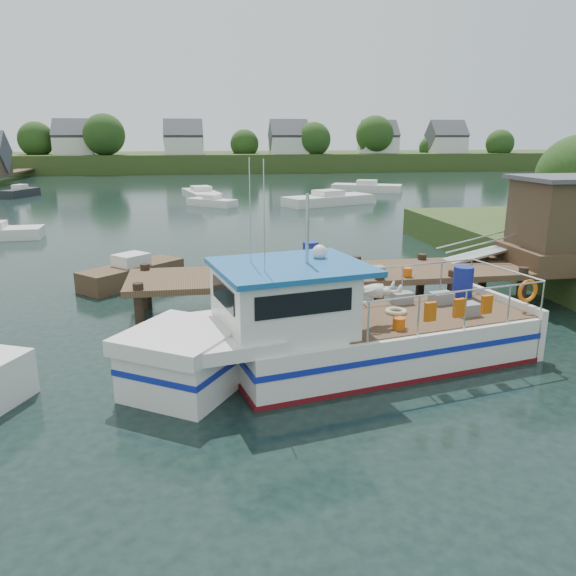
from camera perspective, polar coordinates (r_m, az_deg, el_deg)
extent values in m
plane|color=black|center=(19.23, 2.21, -2.45)|extent=(160.00, 160.00, 0.00)
cylinder|color=#332114|center=(30.10, 26.91, 5.36)|extent=(0.50, 0.50, 3.05)
cube|color=#33471D|center=(102.10, -7.53, 12.63)|extent=(140.00, 24.00, 3.00)
cylinder|color=#332114|center=(100.00, -24.02, 11.82)|extent=(0.60, 0.60, 4.20)
sphere|color=#254317|center=(99.93, -24.22, 13.60)|extent=(5.54, 5.54, 5.54)
cylinder|color=#332114|center=(93.94, -17.99, 12.43)|extent=(0.60, 0.60, 4.80)
sphere|color=#254317|center=(93.88, -18.18, 14.59)|extent=(6.34, 6.34, 6.34)
cylinder|color=#332114|center=(95.06, -11.06, 12.36)|extent=(0.60, 0.60, 3.00)
sphere|color=#254317|center=(94.99, -11.13, 13.69)|extent=(3.96, 3.96, 3.96)
cylinder|color=#332114|center=(97.41, -4.41, 12.83)|extent=(0.60, 0.60, 3.60)
sphere|color=#254317|center=(97.34, -4.44, 14.39)|extent=(4.75, 4.75, 4.75)
cylinder|color=#332114|center=(95.08, 2.61, 12.98)|extent=(0.60, 0.60, 4.20)
sphere|color=#254317|center=(95.01, 2.63, 14.85)|extent=(5.54, 5.54, 5.54)
cylinder|color=#332114|center=(99.85, 8.71, 13.10)|extent=(0.60, 0.60, 4.80)
sphere|color=#254317|center=(99.79, 8.80, 15.14)|extent=(6.34, 6.34, 6.34)
cylinder|color=#332114|center=(105.63, 14.17, 12.44)|extent=(0.60, 0.60, 3.00)
sphere|color=#254317|center=(105.56, 14.25, 13.65)|extent=(3.96, 3.96, 3.96)
cylinder|color=#332114|center=(106.93, 20.59, 12.14)|extent=(0.60, 0.60, 3.60)
sphere|color=#254317|center=(106.86, 20.73, 13.56)|extent=(4.75, 4.75, 4.75)
cube|color=silver|center=(97.68, -20.80, 13.21)|extent=(6.00, 5.00, 3.00)
cube|color=#47474C|center=(97.66, -20.91, 14.32)|extent=(6.20, 5.09, 5.09)
cube|color=silver|center=(94.96, -10.52, 13.89)|extent=(6.00, 5.00, 3.00)
cube|color=#47474C|center=(94.94, -10.58, 15.04)|extent=(6.20, 5.09, 5.09)
cube|color=silver|center=(95.26, 0.06, 14.14)|extent=(6.00, 5.00, 3.00)
cube|color=#47474C|center=(95.25, 0.06, 15.28)|extent=(6.20, 5.09, 5.09)
cube|color=silver|center=(101.07, 9.13, 14.02)|extent=(6.00, 5.00, 3.00)
cube|color=#47474C|center=(101.05, 9.17, 15.10)|extent=(6.20, 5.09, 5.09)
cube|color=silver|center=(104.54, 15.74, 13.69)|extent=(6.00, 5.00, 3.00)
cube|color=#47474C|center=(104.53, 15.82, 14.73)|extent=(6.20, 5.09, 5.09)
cube|color=#4F3825|center=(85.59, -26.37, 10.46)|extent=(2.20, 20.00, 0.25)
cube|color=#4F3825|center=(19.37, 8.05, 1.53)|extent=(16.00, 3.00, 0.20)
cylinder|color=black|center=(17.52, -14.81, -2.52)|extent=(0.32, 0.32, 1.90)
cylinder|color=black|center=(20.00, -14.18, -0.27)|extent=(0.32, 0.32, 1.90)
cylinder|color=black|center=(17.44, -6.61, -2.17)|extent=(0.32, 0.32, 1.90)
cylinder|color=black|center=(19.94, -7.01, 0.04)|extent=(0.32, 0.32, 1.90)
cylinder|color=black|center=(17.73, 1.49, -1.79)|extent=(0.32, 0.32, 1.90)
cylinder|color=black|center=(20.19, 0.10, 0.34)|extent=(0.32, 0.32, 1.90)
cylinder|color=black|center=(18.35, 9.18, -1.39)|extent=(0.32, 0.32, 1.90)
cylinder|color=black|center=(20.73, 6.92, 0.63)|extent=(0.32, 0.32, 1.90)
cylinder|color=black|center=(19.28, 16.25, -1.00)|extent=(0.32, 0.32, 1.90)
cylinder|color=black|center=(21.56, 13.32, 0.90)|extent=(0.32, 0.32, 1.90)
cylinder|color=black|center=(20.47, 22.58, -0.64)|extent=(0.32, 0.32, 1.90)
cylinder|color=black|center=(22.63, 19.17, 1.13)|extent=(0.32, 0.32, 1.90)
cylinder|color=black|center=(23.92, 24.45, 1.32)|extent=(0.32, 0.32, 1.90)
cube|color=#4F3825|center=(22.38, 25.49, 3.09)|extent=(3.20, 3.00, 0.60)
cube|color=#463627|center=(22.17, 25.90, 6.63)|extent=(2.60, 2.60, 2.40)
cube|color=#47474C|center=(22.04, 26.29, 9.96)|extent=(3.00, 3.00, 0.15)
cube|color=#A5A8AD|center=(21.94, 19.20, 3.38)|extent=(3.34, 0.90, 0.79)
cylinder|color=silver|center=(21.50, 19.81, 4.46)|extent=(3.34, 0.05, 0.76)
cylinder|color=silver|center=(22.19, 18.83, 4.86)|extent=(3.34, 0.05, 0.76)
cube|color=slate|center=(18.10, 6.00, 1.48)|extent=(0.60, 0.40, 0.30)
cube|color=slate|center=(18.57, 8.81, 1.73)|extent=(0.60, 0.40, 0.30)
cylinder|color=#CD550C|center=(18.63, 12.02, 1.59)|extent=(0.30, 0.30, 0.28)
cylinder|color=navy|center=(19.65, 2.31, 3.49)|extent=(0.56, 0.56, 0.85)
cube|color=silver|center=(15.11, 9.18, -5.27)|extent=(8.27, 4.62, 1.20)
cube|color=silver|center=(13.42, -10.67, -8.04)|extent=(3.06, 3.06, 1.20)
cube|color=silver|center=(13.14, -10.83, -5.02)|extent=(3.33, 3.37, 0.36)
cube|color=silver|center=(13.35, -6.42, -4.64)|extent=(2.63, 3.32, 0.31)
cube|color=#132297|center=(15.05, 9.20, -4.73)|extent=(8.38, 4.68, 0.15)
cube|color=#132297|center=(13.36, -10.70, -7.45)|extent=(3.11, 3.11, 0.15)
cube|color=#5F0D12|center=(15.30, 9.09, -7.18)|extent=(8.38, 4.66, 0.15)
cube|color=#4F3825|center=(15.55, 13.27, -2.52)|extent=(6.07, 3.87, 0.04)
cube|color=silver|center=(17.39, 20.88, -2.98)|extent=(0.83, 3.10, 1.40)
cube|color=silver|center=(13.56, -0.54, -1.32)|extent=(3.39, 3.23, 1.56)
cube|color=black|center=(12.25, 1.68, -1.61)|extent=(2.25, 0.50, 0.52)
cube|color=black|center=(14.72, -2.40, 1.26)|extent=(2.25, 0.50, 0.52)
cube|color=black|center=(13.05, -6.59, -0.65)|extent=(0.41, 1.84, 0.52)
cube|color=#18589A|center=(13.42, 0.29, 2.18)|extent=(4.07, 3.66, 0.12)
cylinder|color=silver|center=(13.40, 1.96, 6.01)|extent=(0.10, 0.10, 1.66)
cylinder|color=silver|center=(12.42, -2.44, 7.22)|extent=(0.03, 0.03, 2.50)
cylinder|color=silver|center=(13.40, -3.87, 7.79)|extent=(0.03, 0.03, 2.50)
sphere|color=silver|center=(14.10, 3.23, 3.67)|extent=(0.44, 0.44, 0.37)
cylinder|color=silver|center=(14.26, 17.23, -0.31)|extent=(5.11, 1.08, 0.05)
cylinder|color=silver|center=(16.54, 11.16, 2.18)|extent=(5.11, 1.08, 0.05)
cylinder|color=silver|center=(16.99, 21.30, 1.77)|extent=(0.62, 2.81, 0.05)
cylinder|color=silver|center=(13.03, 8.15, -3.49)|extent=(0.05, 0.05, 0.99)
cylinder|color=silver|center=(15.48, 3.02, -0.33)|extent=(0.05, 0.05, 0.99)
cylinder|color=silver|center=(13.71, 13.11, -2.78)|extent=(0.05, 0.05, 0.99)
cylinder|color=silver|center=(16.06, 7.44, 0.14)|extent=(0.05, 0.05, 0.99)
cylinder|color=silver|center=(14.49, 17.56, -2.13)|extent=(0.05, 0.05, 0.99)
cylinder|color=silver|center=(16.73, 11.52, 0.57)|extent=(0.05, 0.05, 0.99)
cylinder|color=silver|center=(15.35, 21.54, -1.54)|extent=(0.05, 0.05, 0.99)
cylinder|color=silver|center=(17.48, 15.28, 0.96)|extent=(0.05, 0.05, 0.99)
cylinder|color=silver|center=(16.09, 24.42, -1.10)|extent=(0.05, 0.05, 0.99)
cylinder|color=silver|center=(18.14, 18.08, 1.25)|extent=(0.05, 0.05, 0.99)
cube|color=slate|center=(15.62, 17.75, -2.08)|extent=(0.69, 0.53, 0.33)
cube|color=slate|center=(16.49, 15.30, -0.99)|extent=(0.69, 0.53, 0.33)
cube|color=slate|center=(16.24, 11.47, -0.99)|extent=(0.64, 0.50, 0.33)
cylinder|color=navy|center=(17.35, 17.35, 0.61)|extent=(0.69, 0.69, 0.92)
cylinder|color=#CD550C|center=(14.10, 11.20, -3.58)|extent=(0.37, 0.37, 0.31)
torus|color=#BFB28C|center=(15.37, 10.92, -2.35)|extent=(0.69, 0.69, 0.12)
torus|color=#CD550C|center=(16.53, 23.17, -0.27)|extent=(0.65, 0.23, 0.65)
cube|color=#CD550C|center=(13.85, 14.25, -2.35)|extent=(0.31, 0.16, 0.47)
cube|color=#CD550C|center=(14.33, 16.98, -1.95)|extent=(0.31, 0.16, 0.47)
cube|color=#CD550C|center=(14.84, 19.53, -1.58)|extent=(0.31, 0.16, 0.47)
imported|color=silver|center=(14.09, 7.86, -0.25)|extent=(0.56, 0.74, 1.83)
cube|color=#4F3825|center=(23.55, -15.54, 1.31)|extent=(4.12, 4.05, 0.79)
cube|color=silver|center=(23.42, -15.65, 2.74)|extent=(1.59, 1.58, 0.51)
cube|color=silver|center=(61.54, 8.00, 10.02)|extent=(7.66, 5.30, 0.79)
cube|color=silver|center=(61.49, 8.02, 10.58)|extent=(2.59, 2.44, 0.51)
cube|color=silver|center=(48.73, -7.73, 8.60)|extent=(4.36, 4.08, 0.63)
cube|color=silver|center=(48.68, -7.75, 9.15)|extent=(1.65, 1.63, 0.40)
cube|color=silver|center=(49.43, 4.10, 8.89)|extent=(8.47, 5.71, 0.80)
cube|color=silver|center=(49.36, 4.11, 9.59)|extent=(2.83, 2.67, 0.52)
cube|color=silver|center=(54.74, -8.80, 9.35)|extent=(3.79, 7.39, 0.76)
cube|color=silver|center=(54.69, -8.83, 9.94)|extent=(2.06, 2.28, 0.49)
cube|color=black|center=(61.74, -25.53, 8.71)|extent=(2.90, 4.60, 0.76)
cube|color=silver|center=(61.69, -25.59, 9.24)|extent=(1.40, 1.51, 0.49)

